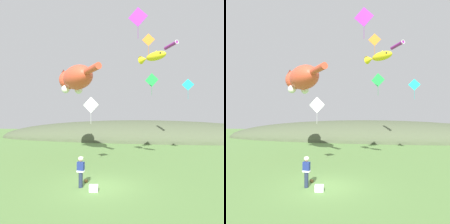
# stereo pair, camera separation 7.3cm
# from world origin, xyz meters

# --- Properties ---
(ground_plane) EXTENTS (120.00, 120.00, 0.00)m
(ground_plane) POSITION_xyz_m (0.00, 0.00, 0.00)
(ground_plane) COLOR #5B8442
(distant_hill_ridge) EXTENTS (56.57, 14.67, 7.24)m
(distant_hill_ridge) POSITION_xyz_m (0.00, 28.68, 0.00)
(distant_hill_ridge) COLOR #4C563D
(distant_hill_ridge) RESTS_ON ground
(festival_attendant) EXTENTS (0.44, 0.30, 1.77)m
(festival_attendant) POSITION_xyz_m (-0.99, -0.29, 0.95)
(festival_attendant) COLOR #232D47
(festival_attendant) RESTS_ON ground
(kite_spool) EXTENTS (0.16, 0.22, 0.22)m
(kite_spool) POSITION_xyz_m (-0.98, 0.66, 0.11)
(kite_spool) COLOR olive
(kite_spool) RESTS_ON ground
(picnic_cooler) EXTENTS (0.54, 0.42, 0.36)m
(picnic_cooler) POSITION_xyz_m (-0.06, -0.81, 0.18)
(picnic_cooler) COLOR white
(picnic_cooler) RESTS_ON ground
(kite_giant_cat) EXTENTS (6.80, 7.96, 2.95)m
(kite_giant_cat) POSITION_xyz_m (-5.21, 9.82, 8.29)
(kite_giant_cat) COLOR #E04C33
(kite_fish_windsock) EXTENTS (2.47, 2.17, 0.80)m
(kite_fish_windsock) POSITION_xyz_m (3.10, 5.43, 9.00)
(kite_fish_windsock) COLOR yellow
(kite_tube_streamer) EXTENTS (1.45, 2.14, 0.44)m
(kite_tube_streamer) POSITION_xyz_m (4.96, 11.77, 11.92)
(kite_tube_streamer) COLOR #8C268C
(kite_diamond_orange) EXTENTS (1.11, 0.09, 2.01)m
(kite_diamond_orange) POSITION_xyz_m (2.71, 6.85, 10.91)
(kite_diamond_orange) COLOR orange
(kite_diamond_white) EXTENTS (1.33, 0.12, 2.24)m
(kite_diamond_white) POSITION_xyz_m (-1.92, 4.76, 5.09)
(kite_diamond_white) COLOR white
(kite_diamond_violet) EXTENTS (1.50, 0.15, 2.40)m
(kite_diamond_violet) POSITION_xyz_m (2.03, 3.77, 11.60)
(kite_diamond_violet) COLOR purple
(kite_diamond_green) EXTENTS (1.42, 0.50, 2.39)m
(kite_diamond_green) POSITION_xyz_m (2.89, 11.15, 8.08)
(kite_diamond_green) COLOR green
(kite_diamond_teal) EXTENTS (1.25, 0.04, 2.15)m
(kite_diamond_teal) POSITION_xyz_m (6.67, 11.77, 7.56)
(kite_diamond_teal) COLOR #19BFBF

